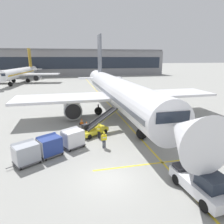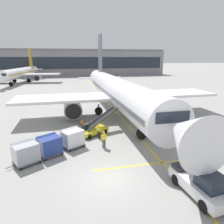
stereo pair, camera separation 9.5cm
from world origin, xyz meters
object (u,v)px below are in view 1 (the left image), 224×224
at_px(safety_cone_wingtip, 86,124).
at_px(pushback_tug, 203,183).
at_px(baggage_cart_lead, 72,138).
at_px(baggage_cart_second, 49,145).
at_px(ground_crew_by_loader, 70,135).
at_px(safety_cone_engine_keepout, 82,121).
at_px(ground_crew_marshaller, 104,139).
at_px(baggage_cart_third, 26,153).
at_px(belt_loader, 95,127).
at_px(ground_crew_by_carts, 99,130).
at_px(parked_airplane, 119,92).
at_px(distant_airplane, 19,73).

bearing_deg(safety_cone_wingtip, pushback_tug, -68.01).
bearing_deg(baggage_cart_lead, baggage_cart_second, -147.43).
relative_size(baggage_cart_second, ground_crew_by_loader, 1.57).
distance_m(pushback_tug, safety_cone_engine_keepout, 17.55).
xyz_separation_m(baggage_cart_second, ground_crew_by_loader, (1.88, 2.20, -0.00)).
bearing_deg(pushback_tug, baggage_cart_lead, 131.26).
xyz_separation_m(pushback_tug, ground_crew_marshaller, (-5.04, 8.28, 0.17)).
bearing_deg(ground_crew_marshaller, safety_cone_engine_keepout, 101.67).
relative_size(baggage_cart_third, ground_crew_marshaller, 1.57).
relative_size(belt_loader, baggage_cart_lead, 1.91).
relative_size(baggage_cart_third, pushback_tug, 0.60).
bearing_deg(ground_crew_by_carts, ground_crew_marshaller, -87.52).
bearing_deg(safety_cone_engine_keepout, safety_cone_wingtip, -61.98).
bearing_deg(parked_airplane, baggage_cart_third, -131.67).
relative_size(pushback_tug, ground_crew_by_carts, 2.62).
distance_m(baggage_cart_second, ground_crew_marshaller, 5.19).
xyz_separation_m(baggage_cart_lead, ground_crew_marshaller, (3.04, -0.93, -0.00)).
xyz_separation_m(baggage_cart_second, baggage_cart_third, (-1.81, -1.10, 0.00)).
bearing_deg(baggage_cart_lead, ground_crew_by_carts, 28.67).
relative_size(belt_loader, safety_cone_wingtip, 7.49).
bearing_deg(distant_airplane, pushback_tug, -69.69).
height_order(baggage_cart_lead, distant_airplane, distant_airplane).
bearing_deg(ground_crew_marshaller, distant_airplane, 108.61).
bearing_deg(safety_cone_wingtip, ground_crew_by_carts, -77.29).
distance_m(baggage_cart_third, pushback_tug, 13.79).
height_order(belt_loader, ground_crew_by_carts, belt_loader).
xyz_separation_m(parked_airplane, baggage_cart_lead, (-7.38, -10.26, -2.59)).
xyz_separation_m(belt_loader, distant_airplane, (-19.48, 54.98, 2.62)).
bearing_deg(baggage_cart_second, baggage_cart_lead, 32.57).
height_order(ground_crew_by_loader, safety_cone_wingtip, ground_crew_by_loader).
bearing_deg(safety_cone_wingtip, ground_crew_marshaller, -80.98).
xyz_separation_m(baggage_cart_third, distant_airplane, (-12.85, 60.44, 2.45)).
xyz_separation_m(baggage_cart_second, ground_crew_marshaller, (5.17, 0.43, -0.00)).
relative_size(baggage_cart_third, safety_cone_engine_keepout, 3.58).
height_order(belt_loader, safety_cone_wingtip, belt_loader).
bearing_deg(baggage_cart_lead, baggage_cart_third, -148.04).
xyz_separation_m(parked_airplane, baggage_cart_second, (-9.51, -11.62, -2.59)).
xyz_separation_m(parked_airplane, pushback_tug, (0.70, -19.48, -2.77)).
bearing_deg(belt_loader, parked_airplane, 57.13).
relative_size(ground_crew_by_loader, safety_cone_engine_keepout, 2.27).
xyz_separation_m(baggage_cart_third, pushback_tug, (12.02, -6.75, -0.17)).
bearing_deg(parked_airplane, safety_cone_engine_keepout, -151.42).
distance_m(ground_crew_marshaller, safety_cone_engine_keepout, 8.13).
xyz_separation_m(belt_loader, pushback_tug, (5.40, -12.21, -0.00)).
height_order(parked_airplane, baggage_cart_second, parked_airplane).
bearing_deg(baggage_cart_second, pushback_tug, -37.57).
height_order(belt_loader, safety_cone_engine_keepout, belt_loader).
distance_m(belt_loader, safety_cone_engine_keepout, 4.24).
height_order(baggage_cart_third, ground_crew_by_loader, baggage_cart_third).
bearing_deg(pushback_tug, ground_crew_by_carts, 115.46).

